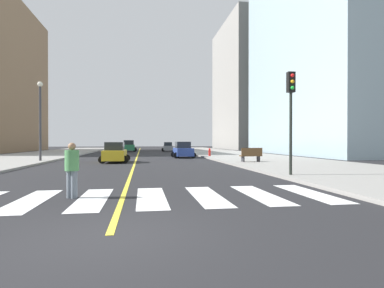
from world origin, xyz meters
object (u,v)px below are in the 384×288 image
Objects in this scene: car_yellow_nearest at (115,153)px; fire_hydrant at (210,152)px; traffic_light_near_corner at (291,103)px; car_gray_second at (168,147)px; park_bench at (251,155)px; street_lamp at (40,114)px; pedestrian_crossing at (72,168)px; car_green_fourth at (129,146)px; car_blue_third at (183,150)px.

car_yellow_nearest is 12.29m from fire_hydrant.
traffic_light_near_corner is 20.62m from fire_hydrant.
traffic_light_near_corner is 5.67× the size of fire_hydrant.
fire_hydrant is (2.91, -22.61, -0.20)m from car_gray_second.
park_bench is 18.13m from street_lamp.
street_lamp is at bearing -38.00° from pedestrian_crossing.
street_lamp reaches higher than car_gray_second.
street_lamp is (-15.83, 14.13, 0.49)m from traffic_light_near_corner.
street_lamp is at bearing 68.09° from car_gray_second.
fire_hydrant is (9.85, -22.03, -0.36)m from car_green_fourth.
car_yellow_nearest is 7.25m from street_lamp.
car_gray_second is 22.80m from fire_hydrant.
traffic_light_near_corner reaches higher than fire_hydrant.
car_green_fourth is at bearing 77.55° from street_lamp.
car_blue_third is 2.16× the size of park_bench.
car_yellow_nearest is 30.83m from car_gray_second.
park_bench is at bearing -72.28° from car_green_fourth.
car_blue_third is 0.88× the size of car_green_fourth.
car_green_fourth is (-0.07, 29.47, 0.13)m from car_yellow_nearest.
car_blue_third is at bearing -74.30° from car_green_fourth.
pedestrian_crossing is 0.26× the size of street_lamp.
car_yellow_nearest is 11.38m from park_bench.
pedestrian_crossing is at bearing -88.71° from car_yellow_nearest.
park_bench is (10.98, -3.00, -0.12)m from car_yellow_nearest.
car_green_fourth is 0.67× the size of street_lamp.
car_yellow_nearest reaches higher than fire_hydrant.
car_blue_third is at bearing 92.23° from car_gray_second.
car_blue_third reaches higher than pedestrian_crossing.
car_green_fourth reaches higher than fire_hydrant.
traffic_light_near_corner reaches higher than pedestrian_crossing.
car_green_fourth reaches higher than pedestrian_crossing.
car_green_fourth reaches higher than park_bench.
car_gray_second is at bearing 97.33° from fire_hydrant.
car_green_fourth is at bearing -57.09° from pedestrian_crossing.
car_yellow_nearest is 0.86× the size of car_green_fourth.
park_bench is at bearing -83.44° from fire_hydrant.
car_yellow_nearest is 2.23× the size of pedestrian_crossing.
fire_hydrant is 17.64m from street_lamp.
car_green_fourth is (-6.94, -0.58, 0.16)m from car_gray_second.
pedestrian_crossing is at bearing 137.70° from park_bench.
traffic_light_near_corner is 10.49m from park_bench.
pedestrian_crossing is at bearing -70.68° from street_lamp.
street_lamp is (-6.25, -28.29, 3.24)m from car_green_fourth.
car_yellow_nearest reaches higher than car_gray_second.
car_blue_third is 0.59× the size of street_lamp.
park_bench is (4.11, -33.05, -0.09)m from car_gray_second.
car_gray_second reaches higher than park_bench.
fire_hydrant is at bearing -66.99° from car_green_fourth.
pedestrian_crossing is (0.18, -46.63, 0.03)m from car_green_fourth.
street_lamp reaches higher than fire_hydrant.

